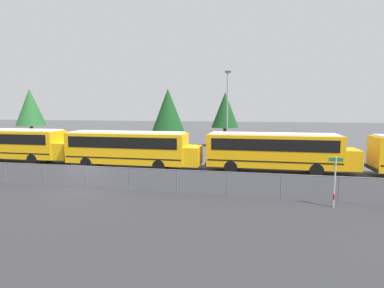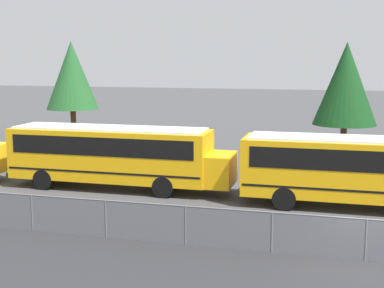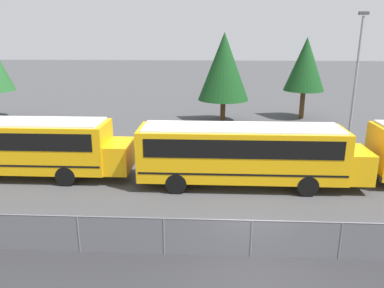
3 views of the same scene
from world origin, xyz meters
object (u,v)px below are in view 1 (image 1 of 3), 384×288
Objects in this scene: school_bus_2 at (130,147)px; tree_3 at (30,107)px; school_bus_3 at (275,149)px; street_sign at (335,181)px; light_pole at (227,111)px; school_bus_1 at (13,143)px; tree_1 at (168,110)px; tree_2 at (225,110)px.

tree_3 is at bearing 145.84° from school_bus_2.
street_sign is (2.39, -8.23, -0.46)m from school_bus_3.
light_pole is (-6.77, 14.64, 3.42)m from street_sign.
tree_3 is (-21.59, 14.65, 3.38)m from school_bus_2.
school_bus_2 is 1.46× the size of tree_3.
school_bus_1 is 1.50× the size of tree_1.
tree_3 reaches higher than school_bus_2.
light_pole is at bearing -41.47° from tree_1.
tree_2 is at bearing 3.67° from tree_3.
light_pole is at bearing -14.43° from tree_3.
tree_1 is at bearing 132.73° from school_bus_3.
school_bus_3 is 4.36× the size of street_sign.
school_bus_2 is at bearing -176.63° from school_bus_3.
light_pole reaches higher than school_bus_1.
street_sign is (14.47, -7.52, -0.46)m from school_bus_2.
school_bus_1 is 1.46× the size of tree_3.
school_bus_2 is 1.00× the size of school_bus_3.
light_pole reaches higher than tree_3.
light_pole reaches higher than school_bus_3.
light_pole is (-4.38, 6.41, 2.95)m from school_bus_3.
school_bus_3 is 36.59m from tree_3.
tree_3 is at bearing 148.41° from street_sign.
tree_3 is (-36.06, 22.18, 3.84)m from street_sign.
school_bus_1 is 18.21m from tree_1.
school_bus_1 reaches higher than street_sign.
light_pole is 30.25m from tree_3.
tree_2 reaches higher than school_bus_1.
tree_3 is (-20.88, 0.11, 0.41)m from tree_1.
school_bus_3 is (12.07, 0.71, 0.00)m from school_bus_2.
school_bus_1 is 21.07m from light_pole.
school_bus_1 is 24.23m from school_bus_3.
light_pole is 1.12× the size of tree_3.
tree_1 is 7.60m from tree_2.
tree_1 reaches higher than school_bus_1.
street_sign is at bearing -31.59° from tree_3.
tree_2 reaches higher than school_bus_3.
school_bus_3 is at bearing 0.04° from school_bus_1.
tree_3 is at bearing 124.06° from school_bus_1.
tree_1 reaches higher than school_bus_2.
school_bus_1 and school_bus_3 have the same top height.
school_bus_1 is 24.72m from tree_2.
tree_2 is (6.65, 16.46, 3.03)m from school_bus_2.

